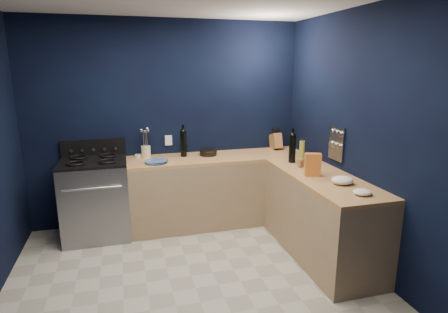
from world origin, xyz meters
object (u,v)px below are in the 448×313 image
object	(u,v)px
gas_range	(96,200)
utensil_crock	(146,152)
plate_stack	(156,162)
crouton_bag	(313,165)
knife_block	(276,141)

from	to	relation	value
gas_range	utensil_crock	xyz separation A→B (m)	(0.63, 0.19, 0.51)
gas_range	plate_stack	size ratio (longest dim) A/B	3.51
gas_range	utensil_crock	size ratio (longest dim) A/B	6.31
plate_stack	crouton_bag	distance (m)	1.82
gas_range	utensil_crock	distance (m)	0.83
plate_stack	crouton_bag	xyz separation A→B (m)	(1.54, -0.97, 0.10)
plate_stack	utensil_crock	world-z (taller)	utensil_crock
utensil_crock	plate_stack	bearing A→B (deg)	-73.75
plate_stack	crouton_bag	world-z (taller)	crouton_bag
crouton_bag	gas_range	bearing A→B (deg)	173.70
gas_range	plate_stack	bearing A→B (deg)	-10.00
plate_stack	utensil_crock	xyz separation A→B (m)	(-0.09, 0.32, 0.06)
gas_range	plate_stack	world-z (taller)	plate_stack
knife_block	plate_stack	bearing A→B (deg)	-169.13
utensil_crock	crouton_bag	world-z (taller)	crouton_bag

